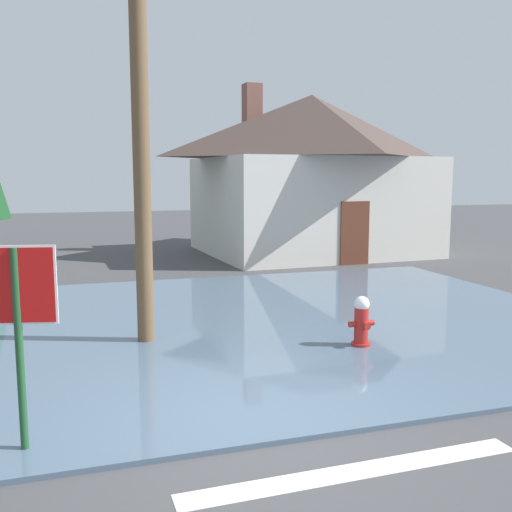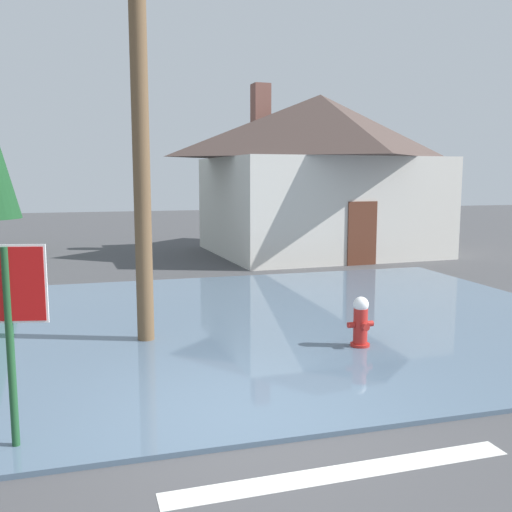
% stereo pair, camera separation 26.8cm
% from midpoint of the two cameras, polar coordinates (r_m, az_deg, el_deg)
% --- Properties ---
extents(ground_plane, '(80.00, 80.00, 0.10)m').
position_cam_midpoint_polar(ground_plane, '(7.03, -1.10, -16.12)').
color(ground_plane, '#424244').
extents(flood_puddle, '(12.17, 9.76, 0.06)m').
position_cam_midpoint_polar(flood_puddle, '(11.27, 1.35, -6.34)').
color(flood_puddle, '#4C6075').
rests_on(flood_puddle, ground).
extents(lane_stop_bar, '(3.53, 0.35, 0.01)m').
position_cam_midpoint_polar(lane_stop_bar, '(5.98, 8.48, -20.19)').
color(lane_stop_bar, silver).
rests_on(lane_stop_bar, ground).
extents(stop_sign_near, '(0.78, 0.19, 2.14)m').
position_cam_midpoint_polar(stop_sign_near, '(6.23, -23.58, -4.64)').
color(stop_sign_near, '#1E4C28').
rests_on(stop_sign_near, ground).
extents(fire_hydrant, '(0.44, 0.38, 0.88)m').
position_cam_midpoint_polar(fire_hydrant, '(9.61, 9.53, -6.52)').
color(fire_hydrant, '#AD231E').
rests_on(fire_hydrant, ground).
extents(utility_pole, '(1.60, 0.28, 9.07)m').
position_cam_midpoint_polar(utility_pole, '(9.86, -12.27, 18.88)').
color(utility_pole, brown).
rests_on(utility_pole, ground).
extents(house, '(8.31, 7.26, 6.08)m').
position_cam_midpoint_polar(house, '(21.21, 5.05, 8.24)').
color(house, beige).
rests_on(house, ground).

